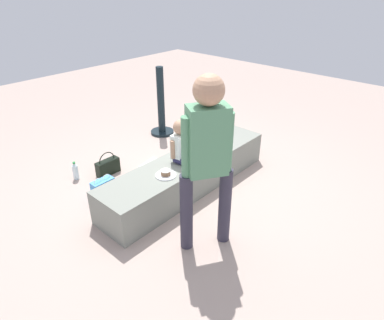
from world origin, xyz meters
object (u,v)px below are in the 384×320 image
object	(u,v)px
child_seated	(182,144)
handbag_black_leather	(108,167)
cake_box_white	(156,169)
adult_standing	(207,152)
cake_plate	(166,174)
water_bottle_near_gift	(75,171)
gift_bag	(103,189)

from	to	relation	value
child_seated	handbag_black_leather	bearing A→B (deg)	111.13
cake_box_white	adult_standing	bearing A→B (deg)	-113.20
cake_plate	cake_box_white	xyz separation A→B (m)	(0.39, 0.60, -0.35)
child_seated	cake_box_white	world-z (taller)	child_seated
child_seated	water_bottle_near_gift	size ratio (longest dim) A/B	2.06
child_seated	gift_bag	size ratio (longest dim) A/B	1.65
cake_box_white	gift_bag	bearing A→B (deg)	178.40
handbag_black_leather	cake_box_white	bearing A→B (deg)	-46.60
handbag_black_leather	adult_standing	bearing A→B (deg)	-94.44
adult_standing	cake_plate	world-z (taller)	adult_standing
water_bottle_near_gift	cake_box_white	size ratio (longest dim) A/B	0.74
cake_plate	gift_bag	size ratio (longest dim) A/B	0.77
adult_standing	handbag_black_leather	bearing A→B (deg)	85.56
cake_plate	cake_box_white	size ratio (longest dim) A/B	0.71
handbag_black_leather	water_bottle_near_gift	bearing A→B (deg)	149.57
gift_bag	water_bottle_near_gift	distance (m)	0.61
adult_standing	cake_box_white	size ratio (longest dim) A/B	5.03
adult_standing	cake_plate	xyz separation A→B (m)	(0.16, 0.67, -0.55)
adult_standing	water_bottle_near_gift	distance (m)	2.10
cake_plate	handbag_black_leather	xyz separation A→B (m)	(-0.02, 1.04, -0.30)
adult_standing	gift_bag	xyz separation A→B (m)	(-0.22, 1.30, -0.84)
child_seated	gift_bag	bearing A→B (deg)	143.57
gift_bag	cake_box_white	xyz separation A→B (m)	(0.77, -0.02, -0.06)
water_bottle_near_gift	handbag_black_leather	world-z (taller)	handbag_black_leather
cake_box_white	water_bottle_near_gift	bearing A→B (deg)	139.74
cake_plate	handbag_black_leather	world-z (taller)	cake_plate
cake_plate	water_bottle_near_gift	bearing A→B (deg)	106.17
child_seated	adult_standing	xyz separation A→B (m)	(-0.50, -0.77, 0.36)
child_seated	adult_standing	bearing A→B (deg)	-123.10
adult_standing	cake_plate	distance (m)	0.88
gift_bag	cake_box_white	bearing A→B (deg)	-1.60
adult_standing	gift_bag	distance (m)	1.56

